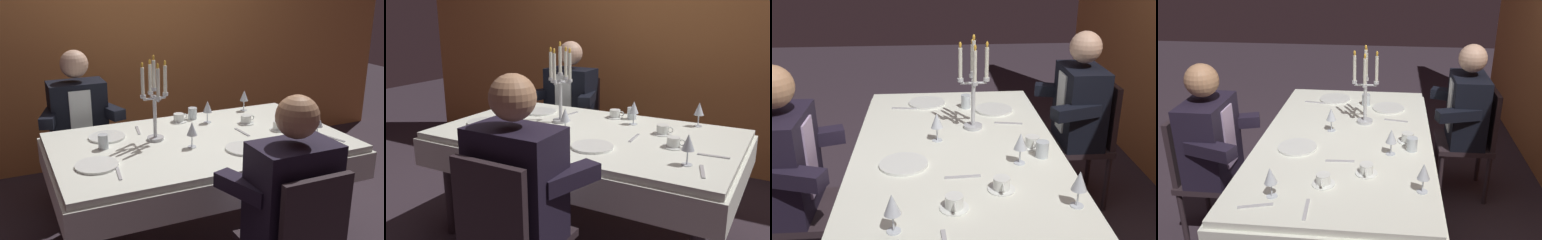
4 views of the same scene
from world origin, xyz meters
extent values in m
cube|color=white|center=(0.00, 0.00, 0.72)|extent=(1.90, 1.10, 0.04)
cube|color=white|center=(0.00, 0.00, 0.61)|extent=(1.94, 1.14, 0.18)
cylinder|color=#31252A|center=(-0.83, -0.43, 0.35)|extent=(0.07, 0.07, 0.70)
cylinder|color=#31252A|center=(-0.83, 0.43, 0.35)|extent=(0.07, 0.07, 0.70)
cylinder|color=silver|center=(-0.27, 0.11, 0.75)|extent=(0.11, 0.11, 0.02)
cylinder|color=silver|center=(-0.27, 0.11, 0.90)|extent=(0.02, 0.02, 0.28)
cylinder|color=silver|center=(-0.27, 0.11, 1.08)|extent=(0.04, 0.04, 0.02)
cylinder|color=white|center=(-0.27, 0.11, 1.18)|extent=(0.02, 0.02, 0.17)
ellipsoid|color=yellow|center=(-0.27, 0.11, 1.28)|extent=(0.02, 0.02, 0.03)
cylinder|color=silver|center=(-0.23, 0.11, 1.02)|extent=(0.08, 0.01, 0.01)
cylinder|color=silver|center=(-0.19, 0.11, 1.04)|extent=(0.04, 0.04, 0.02)
cylinder|color=white|center=(-0.19, 0.11, 1.14)|extent=(0.02, 0.02, 0.17)
ellipsoid|color=yellow|center=(-0.19, 0.11, 1.24)|extent=(0.02, 0.02, 0.03)
cylinder|color=silver|center=(-0.27, 0.15, 1.02)|extent=(0.01, 0.08, 0.01)
cylinder|color=silver|center=(-0.27, 0.19, 1.04)|extent=(0.04, 0.04, 0.02)
cylinder|color=white|center=(-0.27, 0.19, 1.14)|extent=(0.02, 0.02, 0.17)
ellipsoid|color=yellow|center=(-0.27, 0.19, 1.24)|extent=(0.02, 0.02, 0.03)
cylinder|color=silver|center=(-0.31, 0.11, 1.02)|extent=(0.07, 0.01, 0.01)
cylinder|color=silver|center=(-0.34, 0.11, 1.04)|extent=(0.04, 0.04, 0.02)
cylinder|color=white|center=(-0.34, 0.11, 1.14)|extent=(0.02, 0.02, 0.17)
ellipsoid|color=yellow|center=(-0.34, 0.11, 1.24)|extent=(0.02, 0.02, 0.03)
cylinder|color=silver|center=(-0.27, 0.07, 1.02)|extent=(0.01, 0.08, 0.01)
cylinder|color=silver|center=(-0.27, 0.04, 1.04)|extent=(0.04, 0.04, 0.02)
cylinder|color=white|center=(-0.27, 0.04, 1.14)|extent=(0.02, 0.02, 0.17)
ellipsoid|color=yellow|center=(-0.27, 0.04, 1.24)|extent=(0.02, 0.02, 0.03)
cylinder|color=white|center=(-0.55, 0.27, 0.75)|extent=(0.24, 0.24, 0.01)
cylinder|color=white|center=(0.18, -0.28, 0.75)|extent=(0.24, 0.24, 0.01)
cylinder|color=white|center=(-0.72, -0.16, 0.75)|extent=(0.25, 0.25, 0.01)
cylinder|color=silver|center=(0.20, 0.30, 0.74)|extent=(0.06, 0.06, 0.00)
cylinder|color=silver|center=(0.20, 0.30, 0.78)|extent=(0.01, 0.01, 0.07)
cone|color=silver|center=(0.20, 0.30, 0.86)|extent=(0.07, 0.07, 0.08)
cylinder|color=maroon|center=(0.20, 0.30, 0.84)|extent=(0.04, 0.04, 0.03)
cylinder|color=silver|center=(-0.10, -0.11, 0.74)|extent=(0.06, 0.06, 0.00)
cylinder|color=silver|center=(-0.10, -0.11, 0.78)|extent=(0.01, 0.01, 0.07)
cone|color=silver|center=(-0.10, -0.11, 0.86)|extent=(0.07, 0.07, 0.08)
cylinder|color=maroon|center=(-0.10, -0.11, 0.84)|extent=(0.04, 0.04, 0.03)
cylinder|color=silver|center=(0.60, 0.47, 0.74)|extent=(0.06, 0.06, 0.00)
cylinder|color=silver|center=(0.60, 0.47, 0.78)|extent=(0.01, 0.01, 0.07)
cone|color=silver|center=(0.60, 0.47, 0.86)|extent=(0.07, 0.07, 0.08)
cylinder|color=maroon|center=(0.60, 0.47, 0.84)|extent=(0.04, 0.04, 0.03)
cylinder|color=silver|center=(0.72, -0.29, 0.74)|extent=(0.06, 0.06, 0.00)
cylinder|color=silver|center=(0.72, -0.29, 0.78)|extent=(0.01, 0.01, 0.07)
cone|color=silver|center=(0.72, -0.29, 0.86)|extent=(0.07, 0.07, 0.08)
cylinder|color=silver|center=(-0.62, 0.10, 0.79)|extent=(0.06, 0.06, 0.09)
cylinder|color=silver|center=(0.14, 0.43, 0.78)|extent=(0.07, 0.07, 0.09)
cylinder|color=white|center=(0.01, 0.40, 0.74)|extent=(0.12, 0.12, 0.01)
cylinder|color=white|center=(0.01, 0.40, 0.77)|extent=(0.08, 0.08, 0.05)
torus|color=white|center=(0.06, 0.40, 0.78)|extent=(0.04, 0.01, 0.04)
cylinder|color=white|center=(0.44, 0.17, 0.74)|extent=(0.12, 0.12, 0.01)
cylinder|color=white|center=(0.44, 0.17, 0.77)|extent=(0.08, 0.08, 0.05)
torus|color=white|center=(0.49, 0.17, 0.78)|extent=(0.04, 0.01, 0.04)
cylinder|color=white|center=(0.58, -0.05, 0.74)|extent=(0.12, 0.12, 0.01)
cylinder|color=white|center=(0.58, -0.05, 0.77)|extent=(0.08, 0.08, 0.05)
torus|color=white|center=(0.63, -0.05, 0.78)|extent=(0.04, 0.01, 0.04)
cube|color=#B7B7BC|center=(0.32, 0.01, 0.74)|extent=(0.03, 0.17, 0.01)
cube|color=#B7B7BC|center=(-0.63, -0.31, 0.74)|extent=(0.04, 0.17, 0.01)
cube|color=#B7B7BC|center=(-0.32, 0.33, 0.74)|extent=(0.05, 0.17, 0.01)
cylinder|color=#31252A|center=(-0.81, 0.70, 0.21)|extent=(0.04, 0.04, 0.42)
cylinder|color=#31252A|center=(-0.45, 0.70, 0.21)|extent=(0.04, 0.04, 0.42)
cylinder|color=#31252A|center=(-0.81, 1.06, 0.21)|extent=(0.04, 0.04, 0.42)
cylinder|color=#31252A|center=(-0.45, 1.06, 0.21)|extent=(0.04, 0.04, 0.42)
cube|color=#31252A|center=(-0.63, 0.88, 0.44)|extent=(0.42, 0.42, 0.04)
cube|color=#31252A|center=(-0.63, 1.07, 0.68)|extent=(0.38, 0.04, 0.44)
cube|color=black|center=(-0.63, 0.88, 0.73)|extent=(0.42, 0.26, 0.54)
cube|color=white|center=(-0.63, 0.75, 0.76)|extent=(0.16, 0.01, 0.40)
sphere|color=#D6A88B|center=(-0.63, 0.88, 1.14)|extent=(0.21, 0.21, 0.21)
cube|color=black|center=(-0.85, 0.78, 0.77)|extent=(0.19, 0.34, 0.08)
cube|color=black|center=(-0.41, 0.78, 0.77)|extent=(0.19, 0.34, 0.08)
cylinder|color=#31252A|center=(-0.09, -0.70, 0.21)|extent=(0.04, 0.04, 0.42)
cylinder|color=#31252A|center=(-0.09, -1.06, 0.21)|extent=(0.04, 0.04, 0.42)
cube|color=#31252A|center=(0.09, -0.88, 0.44)|extent=(0.42, 0.42, 0.04)
cube|color=black|center=(0.09, -0.88, 0.73)|extent=(0.42, 0.26, 0.54)
cube|color=#C3A8D4|center=(0.09, -0.75, 0.76)|extent=(0.16, 0.01, 0.40)
sphere|color=tan|center=(0.09, -0.88, 1.14)|extent=(0.21, 0.21, 0.21)
cube|color=black|center=(0.31, -0.78, 0.77)|extent=(0.19, 0.34, 0.08)
cube|color=black|center=(-0.13, -0.78, 0.77)|extent=(0.19, 0.34, 0.08)
camera|label=1|loc=(-1.18, -2.53, 1.77)|focal=42.46mm
camera|label=2|loc=(1.17, -2.26, 1.50)|focal=38.35mm
camera|label=3|loc=(2.13, -0.13, 1.76)|focal=41.21mm
camera|label=4|loc=(2.43, 0.28, 1.90)|focal=38.65mm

